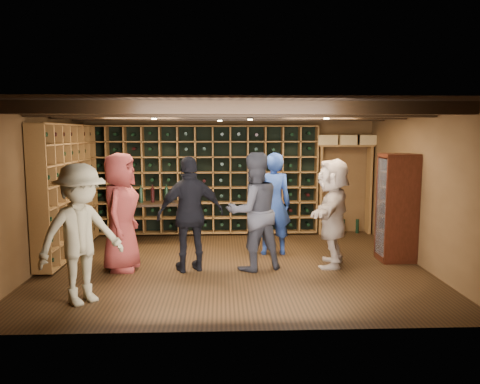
{
  "coord_description": "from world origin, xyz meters",
  "views": [
    {
      "loc": [
        -0.17,
        -7.3,
        2.13
      ],
      "look_at": [
        0.13,
        0.2,
        1.17
      ],
      "focal_mm": 35.0,
      "sensor_mm": 36.0,
      "label": 1
    }
  ],
  "objects_px": {
    "man_blue_shirt": "(273,204)",
    "guest_woman_black": "(191,214)",
    "guest_red_floral": "(120,212)",
    "guest_beige": "(332,213)",
    "display_cabinet": "(397,210)",
    "man_grey_suit": "(254,212)",
    "guest_khaki": "(81,234)",
    "tasting_table": "(155,207)"
  },
  "relations": [
    {
      "from": "display_cabinet",
      "to": "guest_woman_black",
      "type": "distance_m",
      "value": 3.39
    },
    {
      "from": "man_blue_shirt",
      "to": "man_grey_suit",
      "type": "distance_m",
      "value": 0.98
    },
    {
      "from": "man_grey_suit",
      "to": "guest_beige",
      "type": "distance_m",
      "value": 1.28
    },
    {
      "from": "tasting_table",
      "to": "display_cabinet",
      "type": "bearing_deg",
      "value": -26.62
    },
    {
      "from": "man_blue_shirt",
      "to": "guest_woman_black",
      "type": "relative_size",
      "value": 1.01
    },
    {
      "from": "guest_woman_black",
      "to": "tasting_table",
      "type": "height_order",
      "value": "guest_woman_black"
    },
    {
      "from": "display_cabinet",
      "to": "guest_woman_black",
      "type": "bearing_deg",
      "value": -172.33
    },
    {
      "from": "tasting_table",
      "to": "man_blue_shirt",
      "type": "bearing_deg",
      "value": -30.68
    },
    {
      "from": "display_cabinet",
      "to": "guest_beige",
      "type": "height_order",
      "value": "display_cabinet"
    },
    {
      "from": "display_cabinet",
      "to": "man_grey_suit",
      "type": "relative_size",
      "value": 0.96
    },
    {
      "from": "man_blue_shirt",
      "to": "guest_red_floral",
      "type": "relative_size",
      "value": 0.98
    },
    {
      "from": "man_grey_suit",
      "to": "guest_woman_black",
      "type": "bearing_deg",
      "value": -18.24
    },
    {
      "from": "display_cabinet",
      "to": "guest_red_floral",
      "type": "relative_size",
      "value": 0.96
    },
    {
      "from": "guest_red_floral",
      "to": "guest_khaki",
      "type": "relative_size",
      "value": 1.04
    },
    {
      "from": "man_grey_suit",
      "to": "guest_khaki",
      "type": "relative_size",
      "value": 1.04
    },
    {
      "from": "man_grey_suit",
      "to": "guest_khaki",
      "type": "bearing_deg",
      "value": 10.45
    },
    {
      "from": "display_cabinet",
      "to": "man_grey_suit",
      "type": "distance_m",
      "value": 2.43
    },
    {
      "from": "guest_beige",
      "to": "guest_woman_black",
      "type": "bearing_deg",
      "value": -65.71
    },
    {
      "from": "guest_red_floral",
      "to": "tasting_table",
      "type": "relative_size",
      "value": 1.64
    },
    {
      "from": "guest_red_floral",
      "to": "guest_beige",
      "type": "xyz_separation_m",
      "value": [
        3.32,
        0.11,
        -0.05
      ]
    },
    {
      "from": "display_cabinet",
      "to": "guest_khaki",
      "type": "relative_size",
      "value": 1.0
    },
    {
      "from": "guest_khaki",
      "to": "man_grey_suit",
      "type": "bearing_deg",
      "value": -14.12
    },
    {
      "from": "guest_red_floral",
      "to": "guest_khaki",
      "type": "xyz_separation_m",
      "value": [
        -0.19,
        -1.42,
        -0.03
      ]
    },
    {
      "from": "guest_woman_black",
      "to": "guest_beige",
      "type": "height_order",
      "value": "guest_woman_black"
    },
    {
      "from": "man_grey_suit",
      "to": "guest_beige",
      "type": "xyz_separation_m",
      "value": [
        1.27,
        0.17,
        -0.05
      ]
    },
    {
      "from": "tasting_table",
      "to": "guest_woman_black",
      "type": "bearing_deg",
      "value": -74.56
    },
    {
      "from": "display_cabinet",
      "to": "man_blue_shirt",
      "type": "relative_size",
      "value": 0.98
    },
    {
      "from": "guest_red_floral",
      "to": "guest_khaki",
      "type": "distance_m",
      "value": 1.43
    },
    {
      "from": "guest_beige",
      "to": "tasting_table",
      "type": "distance_m",
      "value": 3.45
    },
    {
      "from": "guest_red_floral",
      "to": "man_grey_suit",
      "type": "bearing_deg",
      "value": -86.96
    },
    {
      "from": "guest_woman_black",
      "to": "display_cabinet",
      "type": "bearing_deg",
      "value": 169.25
    },
    {
      "from": "display_cabinet",
      "to": "man_grey_suit",
      "type": "xyz_separation_m",
      "value": [
        -2.39,
        -0.41,
        0.06
      ]
    },
    {
      "from": "guest_red_floral",
      "to": "guest_beige",
      "type": "relative_size",
      "value": 1.06
    },
    {
      "from": "guest_woman_black",
      "to": "guest_beige",
      "type": "relative_size",
      "value": 1.03
    },
    {
      "from": "display_cabinet",
      "to": "guest_red_floral",
      "type": "height_order",
      "value": "guest_red_floral"
    },
    {
      "from": "guest_red_floral",
      "to": "tasting_table",
      "type": "bearing_deg",
      "value": -4.43
    },
    {
      "from": "man_blue_shirt",
      "to": "tasting_table",
      "type": "bearing_deg",
      "value": -25.86
    },
    {
      "from": "man_blue_shirt",
      "to": "guest_beige",
      "type": "bearing_deg",
      "value": 136.65
    },
    {
      "from": "man_blue_shirt",
      "to": "guest_red_floral",
      "type": "height_order",
      "value": "guest_red_floral"
    },
    {
      "from": "guest_woman_black",
      "to": "tasting_table",
      "type": "relative_size",
      "value": 1.59
    },
    {
      "from": "man_blue_shirt",
      "to": "guest_red_floral",
      "type": "distance_m",
      "value": 2.59
    },
    {
      "from": "display_cabinet",
      "to": "tasting_table",
      "type": "xyz_separation_m",
      "value": [
        -4.16,
        1.39,
        -0.15
      ]
    }
  ]
}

